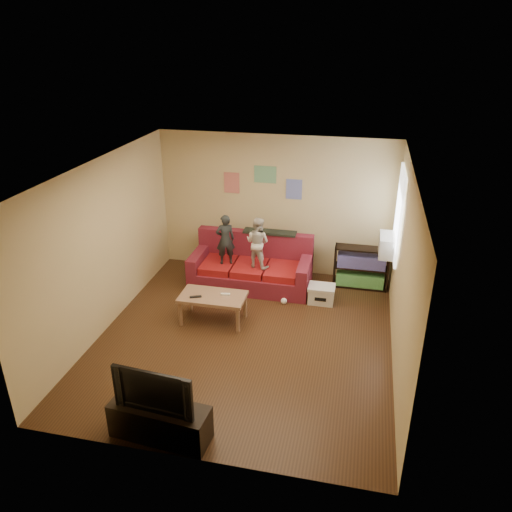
% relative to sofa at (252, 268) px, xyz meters
% --- Properties ---
extents(room_shell, '(4.52, 5.02, 2.72)m').
position_rel_sofa_xyz_m(room_shell, '(0.30, -1.79, 1.02)').
color(room_shell, '#452916').
rests_on(room_shell, ground).
extents(sofa, '(2.21, 1.02, 0.97)m').
position_rel_sofa_xyz_m(sofa, '(0.00, 0.00, 0.00)').
color(sofa, maroon).
rests_on(sofa, ground).
extents(child_a, '(0.41, 0.35, 0.95)m').
position_rel_sofa_xyz_m(child_a, '(-0.45, -0.18, 0.61)').
color(child_a, '#202426').
rests_on(child_a, sofa).
extents(child_b, '(0.55, 0.49, 0.94)m').
position_rel_sofa_xyz_m(child_b, '(0.15, -0.18, 0.61)').
color(child_b, beige).
rests_on(child_b, sofa).
extents(coffee_table, '(1.07, 0.59, 0.48)m').
position_rel_sofa_xyz_m(coffee_table, '(-0.32, -1.44, 0.09)').
color(coffee_table, '#966D51').
rests_on(coffee_table, ground).
extents(remote, '(0.20, 0.12, 0.02)m').
position_rel_sofa_xyz_m(remote, '(-0.57, -1.56, 0.16)').
color(remote, black).
rests_on(remote, coffee_table).
extents(game_controller, '(0.16, 0.07, 0.03)m').
position_rel_sofa_xyz_m(game_controller, '(-0.12, -1.39, 0.17)').
color(game_controller, silver).
rests_on(game_controller, coffee_table).
extents(bookshelf, '(0.99, 0.30, 0.79)m').
position_rel_sofa_xyz_m(bookshelf, '(2.00, 0.33, 0.03)').
color(bookshelf, black).
rests_on(bookshelf, ground).
extents(window, '(0.04, 1.08, 1.48)m').
position_rel_sofa_xyz_m(window, '(2.52, -0.14, 1.31)').
color(window, white).
rests_on(window, room_shell).
extents(ac_unit, '(0.28, 0.55, 0.35)m').
position_rel_sofa_xyz_m(ac_unit, '(2.40, -0.14, 0.75)').
color(ac_unit, '#B7B2A3').
rests_on(ac_unit, window).
extents(artwork_left, '(0.30, 0.01, 0.40)m').
position_rel_sofa_xyz_m(artwork_left, '(-0.55, 0.69, 1.42)').
color(artwork_left, '#D87266').
rests_on(artwork_left, room_shell).
extents(artwork_center, '(0.42, 0.01, 0.32)m').
position_rel_sofa_xyz_m(artwork_center, '(0.10, 0.69, 1.62)').
color(artwork_center, '#72B27F').
rests_on(artwork_center, room_shell).
extents(artwork_right, '(0.30, 0.01, 0.38)m').
position_rel_sofa_xyz_m(artwork_right, '(0.65, 0.69, 1.37)').
color(artwork_right, '#727FCC').
rests_on(artwork_right, room_shell).
extents(file_box, '(0.46, 0.35, 0.32)m').
position_rel_sofa_xyz_m(file_box, '(1.36, -0.42, -0.16)').
color(file_box, white).
rests_on(file_box, ground).
extents(tv_stand, '(1.22, 0.50, 0.45)m').
position_rel_sofa_xyz_m(tv_stand, '(-0.17, -4.04, -0.10)').
color(tv_stand, black).
rests_on(tv_stand, ground).
extents(television, '(0.98, 0.21, 0.56)m').
position_rel_sofa_xyz_m(television, '(-0.17, -4.04, 0.40)').
color(television, black).
rests_on(television, tv_stand).
extents(tissue, '(0.11, 0.11, 0.11)m').
position_rel_sofa_xyz_m(tissue, '(0.72, -0.63, -0.27)').
color(tissue, white).
rests_on(tissue, ground).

